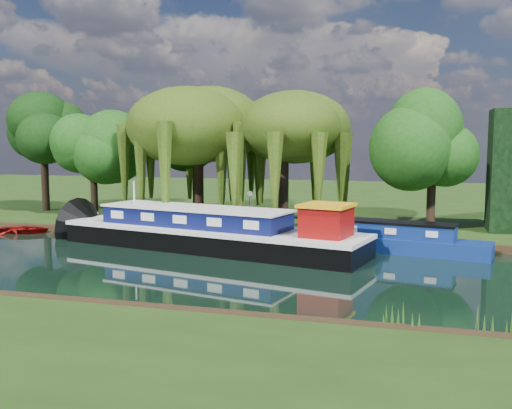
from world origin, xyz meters
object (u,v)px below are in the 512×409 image
(red_dinghy, at_px, (25,233))
(narrowboat, at_px, (374,238))
(white_cruiser, at_px, (446,255))
(dutch_barge, at_px, (212,233))

(red_dinghy, bearing_deg, narrowboat, -101.24)
(red_dinghy, distance_m, white_cruiser, 27.97)
(dutch_barge, xyz_separation_m, white_cruiser, (13.30, 1.92, -1.00))
(dutch_barge, distance_m, narrowboat, 9.60)
(narrowboat, height_order, white_cruiser, narrowboat)
(dutch_barge, xyz_separation_m, narrowboat, (9.27, 2.44, -0.32))
(red_dinghy, relative_size, white_cruiser, 1.40)
(dutch_barge, relative_size, narrowboat, 1.48)
(narrowboat, height_order, red_dinghy, narrowboat)
(red_dinghy, bearing_deg, dutch_barge, -110.18)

